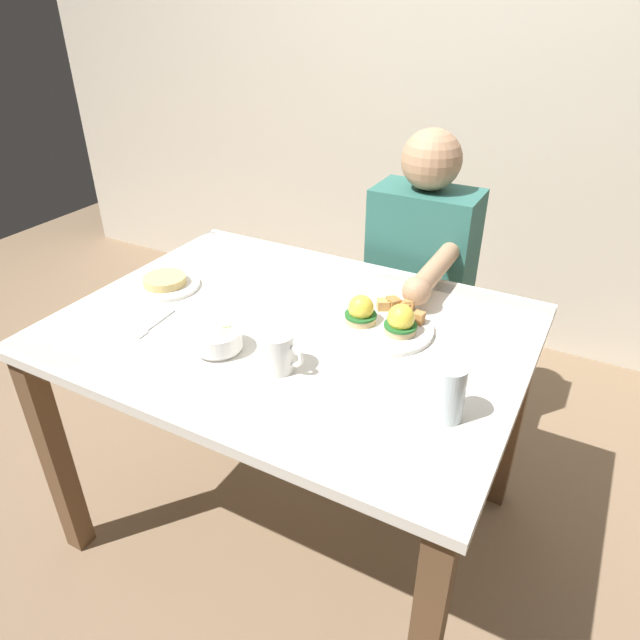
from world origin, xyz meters
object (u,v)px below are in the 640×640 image
object	(u,v)px
fruit_bowl	(218,340)
fork	(153,325)
dining_table	(292,358)
water_glass_near	(447,395)
side_plate	(165,283)
eggs_benedict_plate	(382,321)
coffee_mug	(278,351)
diner_person	(418,278)

from	to	relation	value
fruit_bowl	fork	size ratio (longest dim) A/B	0.77
dining_table	fruit_bowl	distance (m)	0.25
water_glass_near	side_plate	bearing A→B (deg)	169.22
fruit_bowl	eggs_benedict_plate	bearing A→B (deg)	41.65
coffee_mug	side_plate	distance (m)	0.55
eggs_benedict_plate	diner_person	distance (m)	0.53
fruit_bowl	diner_person	size ratio (longest dim) A/B	0.11
fruit_bowl	diner_person	xyz separation A→B (m)	(0.24, 0.79, -0.12)
fruit_bowl	coffee_mug	xyz separation A→B (m)	(0.17, 0.00, 0.02)
fork	diner_person	world-z (taller)	diner_person
dining_table	water_glass_near	world-z (taller)	water_glass_near
water_glass_near	side_plate	distance (m)	0.92
fruit_bowl	fork	world-z (taller)	fruit_bowl
coffee_mug	fork	distance (m)	0.40
eggs_benedict_plate	fork	world-z (taller)	eggs_benedict_plate
dining_table	fork	distance (m)	0.38
fork	water_glass_near	world-z (taller)	water_glass_near
fruit_bowl	coffee_mug	bearing A→B (deg)	0.50
dining_table	side_plate	distance (m)	0.45
eggs_benedict_plate	fruit_bowl	size ratio (longest dim) A/B	2.25
eggs_benedict_plate	fruit_bowl	distance (m)	0.42
coffee_mug	diner_person	bearing A→B (deg)	85.22
eggs_benedict_plate	fork	distance (m)	0.60
dining_table	fruit_bowl	size ratio (longest dim) A/B	10.00
dining_table	fruit_bowl	xyz separation A→B (m)	(-0.09, -0.19, 0.14)
dining_table	side_plate	xyz separation A→B (m)	(-0.44, 0.01, 0.12)
side_plate	diner_person	bearing A→B (deg)	45.66
side_plate	coffee_mug	bearing A→B (deg)	-20.59
diner_person	fruit_bowl	bearing A→B (deg)	-106.76
dining_table	water_glass_near	xyz separation A→B (m)	(0.47, -0.16, 0.16)
fruit_bowl	side_plate	distance (m)	0.39
fruit_bowl	water_glass_near	bearing A→B (deg)	2.23
diner_person	coffee_mug	bearing A→B (deg)	-94.78
fruit_bowl	coffee_mug	world-z (taller)	coffee_mug
dining_table	coffee_mug	bearing A→B (deg)	-67.44
fork	water_glass_near	distance (m)	0.79
coffee_mug	side_plate	world-z (taller)	coffee_mug
fork	side_plate	bearing A→B (deg)	122.93
coffee_mug	eggs_benedict_plate	bearing A→B (deg)	62.81
eggs_benedict_plate	diner_person	xyz separation A→B (m)	(-0.08, 0.51, -0.12)
fruit_bowl	coffee_mug	distance (m)	0.17
eggs_benedict_plate	diner_person	bearing A→B (deg)	98.66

